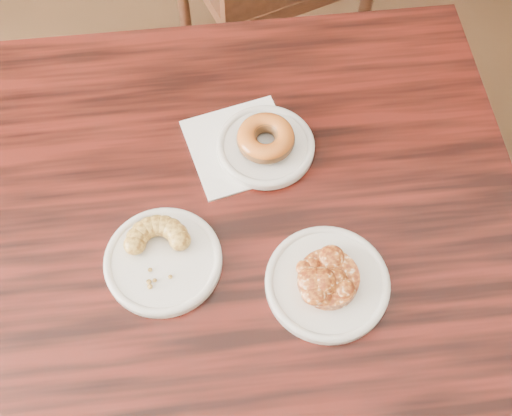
{
  "coord_description": "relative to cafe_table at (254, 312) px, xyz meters",
  "views": [
    {
      "loc": [
        -0.17,
        -0.17,
        1.61
      ],
      "look_at": [
        -0.12,
        0.28,
        0.8
      ],
      "focal_mm": 45.0,
      "sensor_mm": 36.0,
      "label": 1
    }
  ],
  "objects": [
    {
      "name": "cafe_table",
      "position": [
        0.0,
        0.0,
        0.0
      ],
      "size": [
        0.85,
        0.85,
        0.75
      ],
      "primitive_type": "cube",
      "rotation": [
        0.0,
        0.0,
        0.0
      ],
      "color": "black",
      "rests_on": "floor"
    },
    {
      "name": "napkin",
      "position": [
        -0.0,
        0.15,
        0.38
      ],
      "size": [
        0.19,
        0.19,
        0.0
      ],
      "primitive_type": "cube",
      "rotation": [
        0.0,
        0.0,
        0.24
      ],
      "color": "white",
      "rests_on": "cafe_table"
    },
    {
      "name": "plate_donut",
      "position": [
        0.03,
        0.14,
        0.39
      ],
      "size": [
        0.16,
        0.16,
        0.01
      ],
      "primitive_type": "cylinder",
      "color": "silver",
      "rests_on": "napkin"
    },
    {
      "name": "plate_cruller",
      "position": [
        -0.14,
        -0.05,
        0.38
      ],
      "size": [
        0.17,
        0.17,
        0.01
      ],
      "primitive_type": "cylinder",
      "color": "white",
      "rests_on": "cafe_table"
    },
    {
      "name": "plate_fritter",
      "position": [
        0.1,
        -0.1,
        0.38
      ],
      "size": [
        0.18,
        0.18,
        0.01
      ],
      "primitive_type": "cylinder",
      "color": "silver",
      "rests_on": "cafe_table"
    },
    {
      "name": "glazed_donut",
      "position": [
        0.03,
        0.14,
        0.41
      ],
      "size": [
        0.09,
        0.09,
        0.03
      ],
      "primitive_type": "torus",
      "color": "#954415",
      "rests_on": "plate_donut"
    },
    {
      "name": "apple_fritter",
      "position": [
        0.1,
        -0.1,
        0.4
      ],
      "size": [
        0.12,
        0.12,
        0.03
      ],
      "primitive_type": null,
      "color": "#421407",
      "rests_on": "plate_fritter"
    },
    {
      "name": "cruller_fragment",
      "position": [
        -0.14,
        -0.05,
        0.4
      ],
      "size": [
        0.11,
        0.11,
        0.03
      ],
      "primitive_type": null,
      "color": "brown",
      "rests_on": "plate_cruller"
    }
  ]
}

